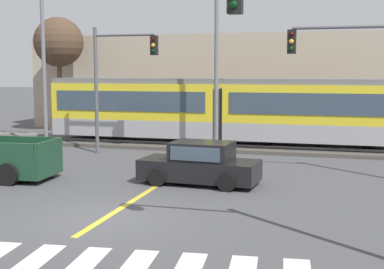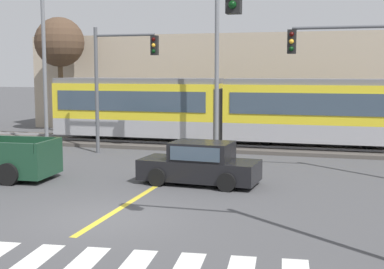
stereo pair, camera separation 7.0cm
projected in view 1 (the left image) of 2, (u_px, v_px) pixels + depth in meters
The scene contains 15 objects.
ground_plane at pixel (105, 218), 14.63m from camera, with size 200.00×200.00×0.00m, color #474749.
track_bed at pixel (219, 145), 28.16m from camera, with size 120.00×4.00×0.18m, color #4C4742.
rail_near at pixel (216, 145), 27.45m from camera, with size 120.00×0.08×0.10m, color #939399.
rail_far at pixel (222, 141), 28.83m from camera, with size 120.00×0.08×0.10m, color #939399.
light_rail_tram at pixel (223, 108), 27.87m from camera, with size 18.50×2.64×3.43m.
crosswalk_stripe_5 at pixel (27, 267), 11.02m from camera, with size 0.56×2.80×0.01m, color silver.
lane_centre_line at pixel (165, 181), 19.60m from camera, with size 0.20×13.93×0.01m, color gold.
sedan_crossing at pixel (200, 165), 18.98m from camera, with size 4.31×2.14×1.52m.
traffic_light_near_right at pixel (344, 54), 11.10m from camera, with size 3.75×0.38×6.70m.
traffic_light_far_left at pixel (116, 71), 25.49m from camera, with size 3.25×0.38×6.08m.
traffic_light_mid_right at pixel (362, 70), 19.56m from camera, with size 4.25×0.38×6.09m.
street_lamp_west at pixel (46, 42), 27.26m from camera, with size 1.89×0.28×9.79m.
street_lamp_centre at pixel (221, 40), 24.51m from camera, with size 2.54×0.28×9.54m.
bare_tree_far_west at pixel (59, 43), 34.34m from camera, with size 3.18×3.18×7.42m.
building_backdrop_far at pixel (223, 83), 36.91m from camera, with size 25.97×6.00×6.36m, color tan.
Camera 1 is at (6.14, -13.08, 4.04)m, focal length 50.00 mm.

